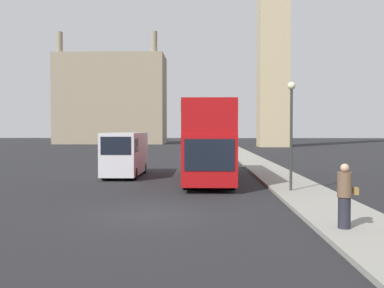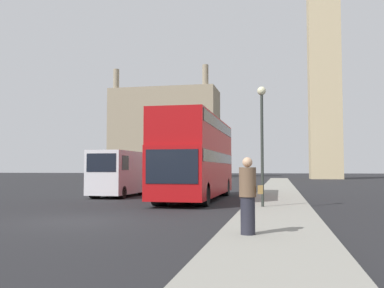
{
  "view_description": "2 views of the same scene",
  "coord_description": "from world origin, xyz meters",
  "views": [
    {
      "loc": [
        1.79,
        -14.8,
        2.91
      ],
      "look_at": [
        1.14,
        8.63,
        2.16
      ],
      "focal_mm": 40.0,
      "sensor_mm": 36.0,
      "label": 1
    },
    {
      "loc": [
        6.5,
        -12.98,
        1.7
      ],
      "look_at": [
        -0.14,
        19.38,
        3.62
      ],
      "focal_mm": 40.0,
      "sensor_mm": 36.0,
      "label": 2
    }
  ],
  "objects": [
    {
      "name": "ground_plane",
      "position": [
        0.0,
        0.0,
        0.0
      ],
      "size": [
        300.0,
        300.0,
        0.0
      ],
      "primitive_type": "plane",
      "color": "black"
    },
    {
      "name": "sidewalk_strip",
      "position": [
        6.37,
        0.0,
        0.07
      ],
      "size": [
        2.75,
        120.0,
        0.15
      ],
      "color": "gray",
      "rests_on": "ground_plane"
    },
    {
      "name": "building_block_distant",
      "position": [
        -18.53,
        79.03,
        9.69
      ],
      "size": [
        23.39,
        10.57,
        23.56
      ],
      "color": "gray",
      "rests_on": "ground_plane"
    },
    {
      "name": "red_double_decker_bus",
      "position": [
        2.05,
        10.04,
        2.47
      ],
      "size": [
        2.62,
        11.17,
        4.41
      ],
      "color": "#A80F11",
      "rests_on": "ground_plane"
    },
    {
      "name": "white_van",
      "position": [
        -3.19,
        12.06,
        1.48
      ],
      "size": [
        2.07,
        5.95,
        2.76
      ],
      "color": "silver",
      "rests_on": "ground_plane"
    },
    {
      "name": "pedestrian",
      "position": [
        5.76,
        -2.73,
        1.06
      ],
      "size": [
        0.57,
        0.41,
        1.83
      ],
      "color": "#23232D",
      "rests_on": "sidewalk_strip"
    },
    {
      "name": "street_lamp",
      "position": [
        5.8,
        4.9,
        3.49
      ],
      "size": [
        0.36,
        0.36,
        4.98
      ],
      "color": "#2D332D",
      "rests_on": "sidewalk_strip"
    }
  ]
}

